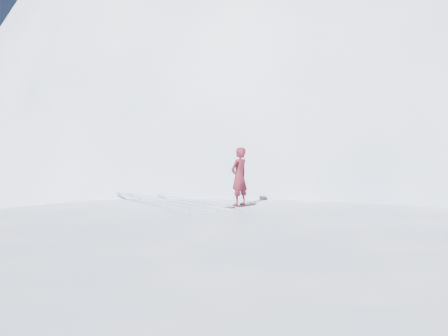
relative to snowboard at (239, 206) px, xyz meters
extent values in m
ellipsoid|color=white|center=(-0.33, -0.58, -2.41)|extent=(36.00, 28.00, 4.80)
ellipsoid|color=white|center=(20.67, 22.42, -2.41)|extent=(60.00, 56.00, 56.00)
ellipsoid|color=white|center=(8.67, 16.42, -2.41)|extent=(28.00, 24.00, 18.00)
ellipsoid|color=white|center=(-3.33, 2.42, -2.41)|extent=(7.00, 6.30, 1.00)
ellipsoid|color=white|center=(5.67, 0.42, -2.41)|extent=(4.00, 3.60, 0.60)
cube|color=black|center=(0.00, 0.00, 0.00)|extent=(1.35, 0.73, 0.02)
imported|color=maroon|center=(0.00, 0.00, 0.88)|extent=(0.74, 0.62, 1.74)
cube|color=silver|center=(-2.18, 2.24, 0.01)|extent=(0.57, 5.98, 0.04)
cube|color=silver|center=(-1.76, 2.24, 0.01)|extent=(1.50, 5.84, 0.04)
cube|color=silver|center=(-1.34, 2.24, 0.01)|extent=(1.73, 5.78, 0.04)
cube|color=silver|center=(-0.86, 2.24, 0.01)|extent=(1.52, 5.83, 0.04)
camera|label=1|loc=(-6.33, -11.35, 1.82)|focal=35.00mm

